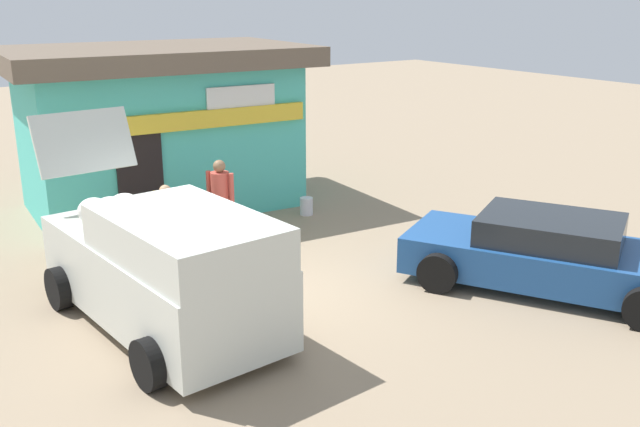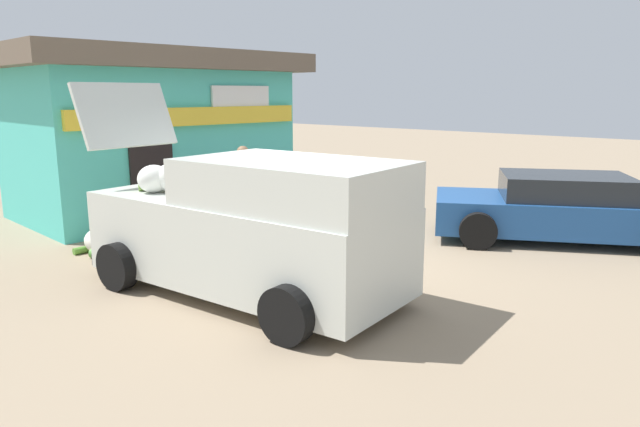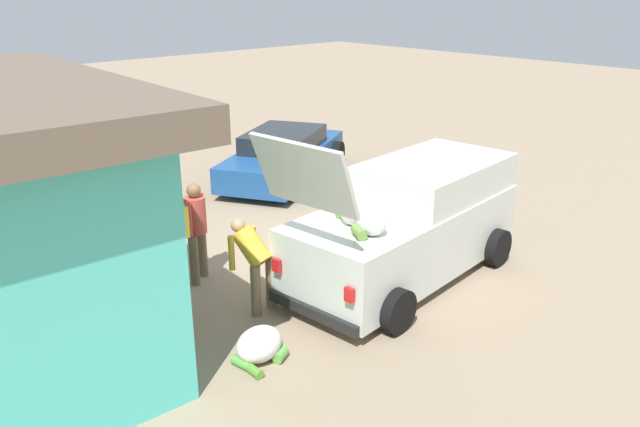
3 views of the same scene
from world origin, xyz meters
name	(u,v)px [view 2 (image 2 of 3)]	position (x,y,z in m)	size (l,w,h in m)	color
ground_plane	(309,264)	(0.00, 0.00, 0.00)	(60.00, 60.00, 0.00)	gray
storefront_bar	(152,130)	(0.87, 5.48, 1.82)	(6.48, 4.44, 3.50)	#4CC6B7
delivery_van	(252,227)	(-1.50, -0.36, 0.93)	(2.41, 4.88, 2.78)	silver
parked_sedan	(563,209)	(4.15, -2.42, 0.58)	(3.74, 4.77, 1.20)	#1E4C8C
vendor_standing	(244,183)	(0.71, 2.29, 0.97)	(0.47, 0.49, 1.67)	#726047
customer_bending	(187,201)	(-0.66, 2.18, 0.82)	(0.71, 0.60, 1.37)	#726047
unloaded_banana_pile	(102,242)	(-1.81, 2.99, 0.20)	(0.70, 0.76, 0.44)	silver
paint_bucket	(301,201)	(3.12, 3.09, 0.19)	(0.28, 0.28, 0.38)	silver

